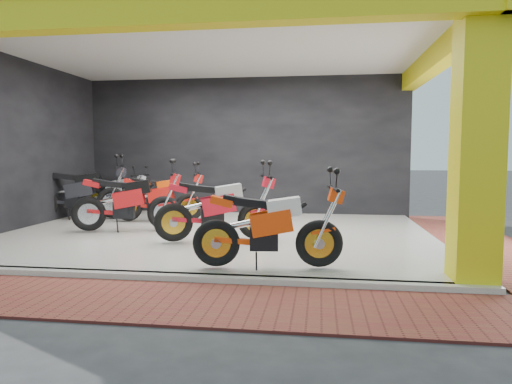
% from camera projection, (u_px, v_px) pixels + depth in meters
% --- Properties ---
extents(ground, '(80.00, 80.00, 0.00)m').
position_uv_depth(ground, '(186.00, 262.00, 6.72)').
color(ground, '#2D2D30').
rests_on(ground, ground).
extents(showroom_floor, '(8.00, 6.00, 0.10)m').
position_uv_depth(showroom_floor, '(217.00, 235.00, 8.69)').
color(showroom_floor, white).
rests_on(showroom_floor, ground).
extents(showroom_ceiling, '(8.40, 6.40, 0.20)m').
position_uv_depth(showroom_ceiling, '(215.00, 45.00, 8.39)').
color(showroom_ceiling, beige).
rests_on(showroom_ceiling, corner_column).
extents(back_wall, '(8.20, 0.20, 3.50)m').
position_uv_depth(back_wall, '(243.00, 148.00, 11.60)').
color(back_wall, black).
rests_on(back_wall, ground).
extents(left_wall, '(0.20, 6.20, 3.50)m').
position_uv_depth(left_wall, '(16.00, 146.00, 9.11)').
color(left_wall, black).
rests_on(left_wall, ground).
extents(corner_column, '(0.50, 0.50, 3.50)m').
position_uv_depth(corner_column, '(477.00, 140.00, 5.31)').
color(corner_column, yellow).
rests_on(corner_column, ground).
extents(header_beam_front, '(8.40, 0.30, 0.40)m').
position_uv_depth(header_beam_front, '(159.00, 11.00, 5.46)').
color(header_beam_front, yellow).
rests_on(header_beam_front, corner_column).
extents(header_beam_right, '(0.30, 6.40, 0.40)m').
position_uv_depth(header_beam_right, '(442.00, 55.00, 7.86)').
color(header_beam_right, yellow).
rests_on(header_beam_right, corner_column).
extents(floor_kerb, '(8.00, 0.20, 0.10)m').
position_uv_depth(floor_kerb, '(163.00, 277.00, 5.71)').
color(floor_kerb, white).
rests_on(floor_kerb, ground).
extents(paver_front, '(9.00, 1.40, 0.03)m').
position_uv_depth(paver_front, '(138.00, 300.00, 4.94)').
color(paver_front, maroon).
rests_on(paver_front, ground).
extents(paver_right, '(1.40, 7.00, 0.03)m').
position_uv_depth(paver_right, '(483.00, 244.00, 8.02)').
color(paver_right, maroon).
rests_on(paver_right, ground).
extents(moto_hero, '(2.14, 1.00, 1.26)m').
position_uv_depth(moto_hero, '(319.00, 221.00, 5.89)').
color(moto_hero, '#FF450A').
rests_on(moto_hero, showroom_floor).
extents(moto_row_a, '(2.31, 1.44, 1.33)m').
position_uv_depth(moto_row_a, '(256.00, 202.00, 7.85)').
color(moto_row_a, red).
rests_on(moto_row_a, showroom_floor).
extents(moto_row_b, '(2.32, 1.32, 1.34)m').
position_uv_depth(moto_row_b, '(164.00, 197.00, 8.81)').
color(moto_row_b, red).
rests_on(moto_row_b, showroom_floor).
extents(moto_row_c, '(2.16, 1.05, 1.27)m').
position_uv_depth(moto_row_c, '(189.00, 193.00, 9.99)').
color(moto_row_c, red).
rests_on(moto_row_c, showroom_floor).
extents(moto_row_d, '(2.48, 1.39, 1.43)m').
position_uv_depth(moto_row_d, '(111.00, 188.00, 10.45)').
color(moto_row_d, black).
rests_on(moto_row_d, showroom_floor).
extents(moto_row_e, '(2.00, 1.12, 1.16)m').
position_uv_depth(moto_row_e, '(135.00, 190.00, 11.47)').
color(moto_row_e, '#A9ACB0').
rests_on(moto_row_e, showroom_floor).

